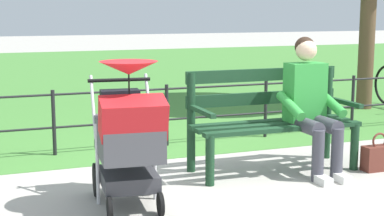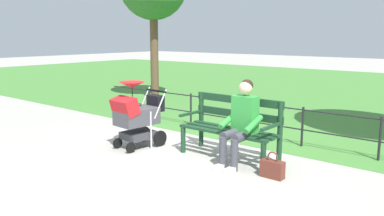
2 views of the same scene
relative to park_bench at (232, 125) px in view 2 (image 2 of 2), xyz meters
name	(u,v)px [view 2 (image 2 of 2)]	position (x,y,z in m)	size (l,w,h in m)	color
ground_plane	(196,151)	(0.62, 0.12, -0.53)	(60.00, 60.00, 0.00)	#ADA89E
grass_lawn	(357,92)	(0.62, -8.68, -0.52)	(40.00, 16.00, 0.01)	#478438
park_bench	(232,125)	(0.00, 0.00, 0.00)	(1.61, 0.62, 0.96)	#193D23
person_on_bench	(241,120)	(-0.30, 0.22, 0.15)	(0.53, 0.74, 1.28)	#42424C
stroller	(136,114)	(1.56, 0.59, 0.07)	(0.58, 0.93, 1.15)	black
handbag	(272,169)	(-0.95, 0.43, -0.40)	(0.32, 0.14, 0.37)	brown
park_fence	(253,116)	(0.35, -1.27, -0.11)	(7.54, 0.04, 0.70)	black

